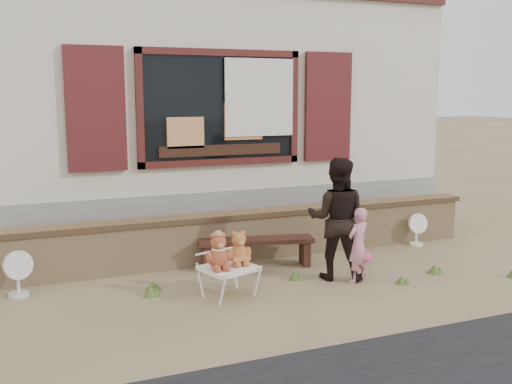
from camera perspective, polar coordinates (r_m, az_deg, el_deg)
name	(u,v)px	position (r m, az deg, el deg)	size (l,w,h in m)	color
ground	(275,279)	(7.45, 1.80, -8.31)	(80.00, 80.00, 0.00)	brown
shopfront	(176,108)	(11.34, -7.67, 7.97)	(8.04, 5.13, 4.00)	#B5AC92
brick_wall	(245,235)	(8.25, -1.07, -4.10)	(7.10, 0.36, 0.67)	tan
bench	(256,246)	(7.88, 0.00, -5.19)	(1.54, 0.66, 0.39)	black
folding_chair	(229,269)	(6.78, -2.62, -7.36)	(0.68, 0.63, 0.35)	white
teddy_bear_left	(218,250)	(6.63, -3.62, -5.57)	(0.30, 0.26, 0.42)	brown
teddy_bear_right	(239,247)	(6.80, -1.68, -5.29)	(0.29, 0.25, 0.40)	#9C582B
child	(358,245)	(7.33, 9.66, -5.02)	(0.33, 0.22, 0.92)	pink
adult	(337,219)	(7.38, 7.70, -2.54)	(0.73, 0.57, 1.50)	black
fan_left	(18,273)	(7.29, -21.76, -7.20)	(0.34, 0.23, 0.53)	silver
fan_right	(417,229)	(9.33, 15.05, -3.44)	(0.31, 0.21, 0.49)	white
grass_tufts	(344,278)	(7.39, 8.38, -8.07)	(4.52, 1.44, 0.16)	#435C25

